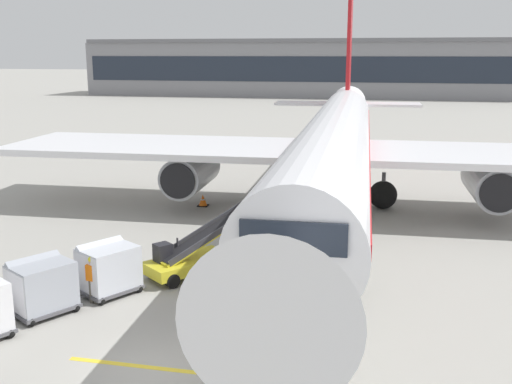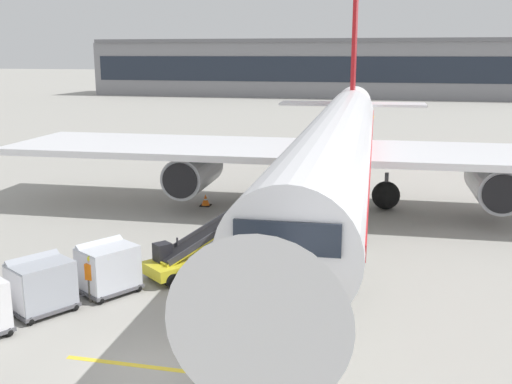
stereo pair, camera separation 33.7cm
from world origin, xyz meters
TOP-DOWN VIEW (x-y plane):
  - ground_plane at (0.00, 0.00)m, footprint 600.00×600.00m
  - parked_airplane at (3.41, 18.71)m, footprint 37.34×47.01m
  - belt_loader at (-1.17, 7.54)m, footprint 4.36×5.03m
  - baggage_cart_lead at (-3.61, 4.96)m, footprint 2.41×2.74m
  - baggage_cart_second at (-5.04, 2.90)m, footprint 2.41×2.74m
  - ground_crew_by_loader at (-3.74, 3.99)m, footprint 0.56×0.31m
  - ground_crew_by_carts at (-3.52, 5.72)m, footprint 0.45×0.43m
  - safety_cone_engine_keepout at (-4.07, 18.17)m, footprint 0.60×0.60m
  - apron_guidance_line_lead_in at (3.43, 17.81)m, footprint 0.20×110.00m
  - apron_guidance_line_stop_bar at (3.44, 0.20)m, footprint 12.00×0.20m
  - terminal_building at (-9.39, 111.41)m, footprint 92.34×15.58m

SIDE VIEW (x-z plane):
  - ground_plane at x=0.00m, z-range 0.00..0.00m
  - apron_guidance_line_lead_in at x=3.43m, z-range 0.00..0.01m
  - apron_guidance_line_stop_bar at x=3.44m, z-range 0.00..0.01m
  - safety_cone_engine_keepout at x=-4.07m, z-range -0.01..0.67m
  - belt_loader at x=-1.17m, z-range -0.52..2.16m
  - ground_crew_by_loader at x=-3.74m, z-range 0.13..1.87m
  - ground_crew_by_carts at x=-3.52m, z-range 0.13..1.87m
  - baggage_cart_lead at x=-3.61m, z-range 0.04..1.96m
  - baggage_cart_second at x=-5.04m, z-range 0.04..1.96m
  - parked_airplane at x=3.41m, z-range -4.13..11.75m
  - terminal_building at x=-9.39m, z-range -0.05..11.39m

